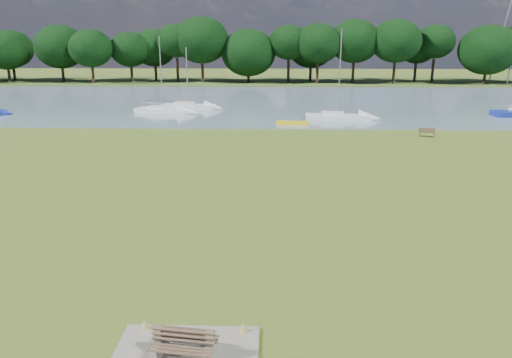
{
  "coord_description": "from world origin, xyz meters",
  "views": [
    {
      "loc": [
        2.41,
        -26.22,
        9.0
      ],
      "look_at": [
        1.69,
        -2.0,
        1.93
      ],
      "focal_mm": 35.0,
      "sensor_mm": 36.0,
      "label": 1
    }
  ],
  "objects_px": {
    "bench_pair": "(184,345)",
    "sailboat_0": "(188,105)",
    "sailboat_5": "(337,115)",
    "kayak": "(292,123)",
    "riverbank_bench": "(427,132)",
    "sailboat_2": "(162,109)"
  },
  "relations": [
    {
      "from": "bench_pair",
      "to": "riverbank_bench",
      "type": "bearing_deg",
      "value": 70.73
    },
    {
      "from": "kayak",
      "to": "sailboat_0",
      "type": "relative_size",
      "value": 0.45
    },
    {
      "from": "kayak",
      "to": "sailboat_5",
      "type": "relative_size",
      "value": 0.35
    },
    {
      "from": "bench_pair",
      "to": "sailboat_0",
      "type": "distance_m",
      "value": 49.91
    },
    {
      "from": "bench_pair",
      "to": "sailboat_5",
      "type": "distance_m",
      "value": 42.78
    },
    {
      "from": "riverbank_bench",
      "to": "bench_pair",
      "type": "bearing_deg",
      "value": -96.49
    },
    {
      "from": "bench_pair",
      "to": "sailboat_0",
      "type": "relative_size",
      "value": 0.26
    },
    {
      "from": "sailboat_5",
      "to": "kayak",
      "type": "bearing_deg",
      "value": -143.17
    },
    {
      "from": "bench_pair",
      "to": "riverbank_bench",
      "type": "xyz_separation_m",
      "value": [
        16.56,
        32.64,
        -0.07
      ]
    },
    {
      "from": "bench_pair",
      "to": "sailboat_5",
      "type": "bearing_deg",
      "value": 84.68
    },
    {
      "from": "kayak",
      "to": "bench_pair",
      "type": "bearing_deg",
      "value": -87.86
    },
    {
      "from": "riverbank_bench",
      "to": "kayak",
      "type": "xyz_separation_m",
      "value": [
        -11.91,
        5.88,
        -0.22
      ]
    },
    {
      "from": "sailboat_0",
      "to": "sailboat_5",
      "type": "xyz_separation_m",
      "value": [
        17.49,
        -7.59,
        0.02
      ]
    },
    {
      "from": "riverbank_bench",
      "to": "sailboat_5",
      "type": "relative_size",
      "value": 0.15
    },
    {
      "from": "sailboat_0",
      "to": "sailboat_5",
      "type": "relative_size",
      "value": 0.78
    },
    {
      "from": "sailboat_0",
      "to": "sailboat_2",
      "type": "distance_m",
      "value": 4.09
    },
    {
      "from": "kayak",
      "to": "sailboat_0",
      "type": "distance_m",
      "value": 16.54
    },
    {
      "from": "riverbank_bench",
      "to": "sailboat_2",
      "type": "xyz_separation_m",
      "value": [
        -26.93,
        13.38,
        0.07
      ]
    },
    {
      "from": "sailboat_0",
      "to": "sailboat_2",
      "type": "xyz_separation_m",
      "value": [
        -2.47,
        -3.26,
        -0.02
      ]
    },
    {
      "from": "bench_pair",
      "to": "kayak",
      "type": "distance_m",
      "value": 38.81
    },
    {
      "from": "sailboat_0",
      "to": "sailboat_5",
      "type": "distance_m",
      "value": 19.07
    },
    {
      "from": "riverbank_bench",
      "to": "sailboat_0",
      "type": "distance_m",
      "value": 29.59
    }
  ]
}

